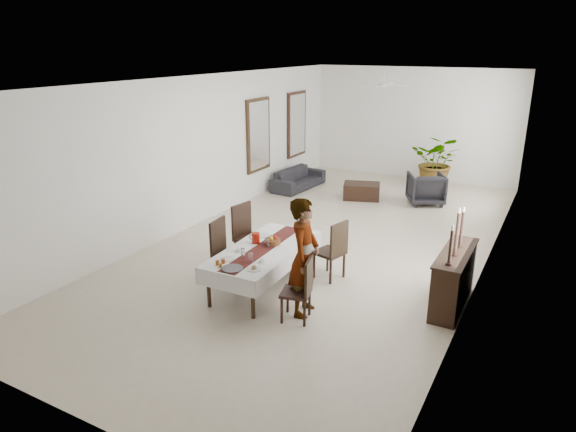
{
  "coord_description": "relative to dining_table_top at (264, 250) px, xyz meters",
  "views": [
    {
      "loc": [
        3.95,
        -8.9,
        3.82
      ],
      "look_at": [
        0.02,
        -1.68,
        1.05
      ],
      "focal_mm": 32.0,
      "sensor_mm": 36.0,
      "label": 1
    }
  ],
  "objects": [
    {
      "name": "floor",
      "position": [
        0.09,
        2.31,
        -0.64
      ],
      "size": [
        6.0,
        12.0,
        0.0
      ],
      "primitive_type": "cube",
      "color": "beige",
      "rests_on": "ground"
    },
    {
      "name": "ceiling",
      "position": [
        0.09,
        2.31,
        2.56
      ],
      "size": [
        6.0,
        12.0,
        0.02
      ],
      "primitive_type": "cube",
      "color": "white",
      "rests_on": "wall_back"
    },
    {
      "name": "wall_back",
      "position": [
        0.09,
        8.31,
        0.96
      ],
      "size": [
        6.0,
        0.02,
        3.2
      ],
      "primitive_type": "cube",
      "color": "white",
      "rests_on": "floor"
    },
    {
      "name": "wall_front",
      "position": [
        0.09,
        -3.69,
        0.96
      ],
      "size": [
        6.0,
        0.02,
        3.2
      ],
      "primitive_type": "cube",
      "color": "white",
      "rests_on": "floor"
    },
    {
      "name": "wall_left",
      "position": [
        -2.91,
        2.31,
        0.96
      ],
      "size": [
        0.02,
        12.0,
        3.2
      ],
      "primitive_type": "cube",
      "color": "white",
      "rests_on": "floor"
    },
    {
      "name": "wall_right",
      "position": [
        3.09,
        2.31,
        0.96
      ],
      "size": [
        0.02,
        12.0,
        3.2
      ],
      "primitive_type": "cube",
      "color": "white",
      "rests_on": "floor"
    },
    {
      "name": "dining_table_top",
      "position": [
        0.0,
        0.0,
        0.0
      ],
      "size": [
        0.94,
        2.14,
        0.04
      ],
      "primitive_type": "cube",
      "rotation": [
        0.0,
        0.0,
        0.03
      ],
      "color": "black",
      "rests_on": "table_leg_fl"
    },
    {
      "name": "table_leg_fl",
      "position": [
        -0.36,
        -1.02,
        -0.33
      ],
      "size": [
        0.06,
        0.06,
        0.62
      ],
      "primitive_type": "cylinder",
      "rotation": [
        0.0,
        0.0,
        0.03
      ],
      "color": "black",
      "rests_on": "floor"
    },
    {
      "name": "table_leg_fr",
      "position": [
        0.42,
        -1.0,
        -0.33
      ],
      "size": [
        0.06,
        0.06,
        0.62
      ],
      "primitive_type": "cylinder",
      "rotation": [
        0.0,
        0.0,
        0.03
      ],
      "color": "black",
      "rests_on": "floor"
    },
    {
      "name": "table_leg_bl",
      "position": [
        -0.42,
        1.0,
        -0.33
      ],
      "size": [
        0.06,
        0.06,
        0.62
      ],
      "primitive_type": "cylinder",
      "rotation": [
        0.0,
        0.0,
        0.03
      ],
      "color": "black",
      "rests_on": "floor"
    },
    {
      "name": "table_leg_br",
      "position": [
        0.36,
        1.02,
        -0.33
      ],
      "size": [
        0.06,
        0.06,
        0.62
      ],
      "primitive_type": "cylinder",
      "rotation": [
        0.0,
        0.0,
        0.03
      ],
      "color": "black",
      "rests_on": "floor"
    },
    {
      "name": "tablecloth_top",
      "position": [
        -0.0,
        0.0,
        0.03
      ],
      "size": [
        1.1,
        2.31,
        0.01
      ],
      "primitive_type": "cube",
      "rotation": [
        0.0,
        0.0,
        0.03
      ],
      "color": "white",
      "rests_on": "dining_table_top"
    },
    {
      "name": "tablecloth_drape_left",
      "position": [
        -0.52,
        -0.01,
        -0.1
      ],
      "size": [
        0.07,
        2.28,
        0.26
      ],
      "primitive_type": "cube",
      "rotation": [
        0.0,
        0.0,
        0.03
      ],
      "color": "silver",
      "rests_on": "dining_table_top"
    },
    {
      "name": "tablecloth_drape_right",
      "position": [
        0.52,
        0.01,
        -0.1
      ],
      "size": [
        0.07,
        2.28,
        0.26
      ],
      "primitive_type": "cube",
      "rotation": [
        0.0,
        0.0,
        0.03
      ],
      "color": "silver",
      "rests_on": "dining_table_top"
    },
    {
      "name": "tablecloth_drape_near",
      "position": [
        0.03,
        -1.13,
        -0.1
      ],
      "size": [
        1.04,
        0.04,
        0.26
      ],
      "primitive_type": "cube",
      "rotation": [
        0.0,
        0.0,
        0.03
      ],
      "color": "silver",
      "rests_on": "dining_table_top"
    },
    {
      "name": "tablecloth_drape_far",
      "position": [
        -0.03,
        1.13,
        -0.1
      ],
      "size": [
        1.04,
        0.04,
        0.26
      ],
      "primitive_type": "cube",
      "rotation": [
        0.0,
        0.0,
        0.03
      ],
      "color": "silver",
      "rests_on": "dining_table_top"
    },
    {
      "name": "table_runner",
      "position": [
        -0.0,
        0.0,
        0.03
      ],
      "size": [
        0.37,
        2.22,
        0.0
      ],
      "primitive_type": "cube",
      "rotation": [
        0.0,
        0.0,
        0.03
      ],
      "color": "maroon",
      "rests_on": "tablecloth_top"
    },
    {
      "name": "red_pitcher",
      "position": [
        -0.22,
        0.13,
        0.12
      ],
      "size": [
        0.14,
        0.14,
        0.18
      ],
      "primitive_type": "cylinder",
      "rotation": [
        0.0,
        0.0,
        0.03
      ],
      "color": "#9B180B",
      "rests_on": "tablecloth_top"
    },
    {
      "name": "pitcher_handle",
      "position": [
        -0.3,
        0.12,
        0.12
      ],
      "size": [
        0.11,
        0.02,
        0.11
      ],
      "primitive_type": "torus",
      "rotation": [
        1.57,
        0.0,
        0.03
      ],
      "color": "maroon",
      "rests_on": "red_pitcher"
    },
    {
      "name": "wine_glass_near",
      "position": [
        0.12,
        -0.57,
        0.11
      ],
      "size": [
        0.06,
        0.06,
        0.15
      ],
      "primitive_type": "cylinder",
      "color": "white",
      "rests_on": "tablecloth_top"
    },
    {
      "name": "wine_glass_mid",
      "position": [
        -0.07,
        -0.49,
        0.11
      ],
      "size": [
        0.06,
        0.06,
        0.15
      ],
      "primitive_type": "cylinder",
      "color": "white",
      "rests_on": "tablecloth_top"
    },
    {
      "name": "wine_glass_far",
      "position": [
        0.04,
        0.05,
        0.11
      ],
      "size": [
        0.06,
        0.06,
        0.15
      ],
      "primitive_type": "cylinder",
      "color": "silver",
      "rests_on": "tablecloth_top"
    },
    {
      "name": "teacup_right",
      "position": [
        0.28,
        -0.52,
        0.06
      ],
      "size": [
        0.08,
        0.08,
        0.05
      ],
      "primitive_type": "cylinder",
      "color": "silver",
      "rests_on": "saucer_right"
    },
    {
      "name": "saucer_right",
      "position": [
        0.28,
        -0.52,
        0.04
      ],
      "size": [
        0.13,
        0.13,
        0.01
      ],
      "primitive_type": "cylinder",
      "color": "white",
      "rests_on": "tablecloth_top"
    },
    {
      "name": "teacup_left",
      "position": [
        -0.26,
        -0.32,
        0.06
      ],
      "size": [
        0.08,
        0.08,
        0.05
      ],
      "primitive_type": "cylinder",
      "color": "white",
      "rests_on": "saucer_left"
    },
    {
      "name": "saucer_left",
      "position": [
        -0.26,
        -0.32,
        0.04
      ],
      "size": [
        0.13,
        0.13,
        0.01
      ],
      "primitive_type": "cylinder",
      "color": "silver",
      "rests_on": "tablecloth_top"
    },
    {
      "name": "plate_near_right",
      "position": [
        0.31,
        -0.79,
        0.04
      ],
      "size": [
        0.21,
        0.21,
        0.01
      ],
      "primitive_type": "cylinder",
      "color": "silver",
      "rests_on": "tablecloth_top"
    },
    {
      "name": "bread_near_right",
      "position": [
        0.31,
        -0.79,
        0.06
      ],
      "size": [
        0.08,
        0.08,
        0.08
      ],
      "primitive_type": "sphere",
      "color": "tan",
      "rests_on": "plate_near_right"
    },
    {
      "name": "plate_near_left",
      "position": [
        -0.25,
        -0.67,
        0.04
      ],
      "size": [
        0.21,
        0.21,
        0.01
      ],
      "primitive_type": "cylinder",
      "color": "silver",
      "rests_on": "tablecloth_top"
    },
    {
      "name": "plate_far_left",
      "position": [
        -0.3,
        0.48,
        0.04
      ],
      "size": [
        0.21,
        0.21,
        0.01
      ],
      "primitive_type": "cylinder",
      "color": "silver",
      "rests_on": "tablecloth_top"
    },
    {
      "name": "serving_tray",
      "position": [
        0.03,
        -0.93,
        0.04
      ],
      "size": [
        0.32,
        0.32,
        0.02
      ],
      "primitive_type": "cylinder",
      "color": "#45454A",
      "rests_on": "tablecloth_top"
    },
    {
      "name": "jam_jar_a",
      "position": [
        -0.17,
        -0.96,
        0.06
      ],
      "size": [
        0.06,
        0.06,
        0.07
      ],
      "primitive_type": "cylinder",
      "color": "#9B5B16",
      "rests_on": "tablecloth_top"
    },
    {
      "name": "jam_jar_b",
      "position": [
        -0.26,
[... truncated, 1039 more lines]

